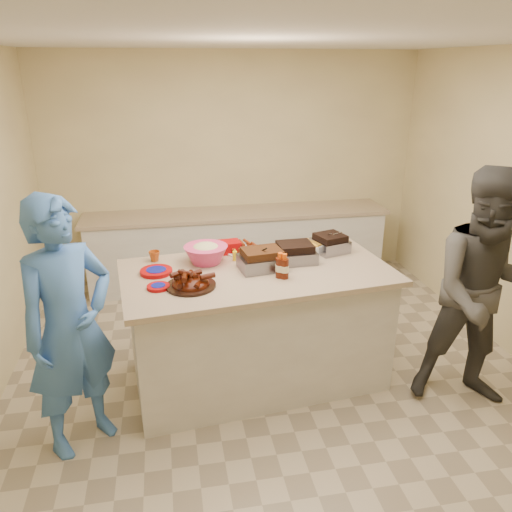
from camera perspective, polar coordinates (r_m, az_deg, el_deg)
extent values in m
cube|color=#47230F|center=(3.99, 0.67, -1.47)|extent=(0.39, 0.31, 0.11)
cube|color=black|center=(4.15, 4.44, -0.60)|extent=(0.34, 0.28, 0.10)
cube|color=gray|center=(4.41, 8.39, 0.53)|extent=(0.33, 0.33, 0.11)
cylinder|color=silver|center=(4.34, -1.40, 0.44)|extent=(0.37, 0.37, 0.05)
cube|color=yellow|center=(4.43, 7.63, 0.69)|extent=(0.34, 0.27, 0.09)
cylinder|color=#461306|center=(3.84, 2.74, -2.44)|extent=(0.07, 0.07, 0.20)
cylinder|color=#461306|center=(3.82, 3.23, -2.53)|extent=(0.07, 0.07, 0.20)
cylinder|color=yellow|center=(4.16, -2.42, -0.51)|extent=(0.04, 0.04, 0.11)
imported|color=silver|center=(4.13, -0.06, -0.64)|extent=(0.14, 0.06, 0.14)
cylinder|color=#980406|center=(3.98, -11.32, -1.94)|extent=(0.28, 0.28, 0.03)
cylinder|color=#980406|center=(3.72, -11.09, -3.64)|extent=(0.19, 0.19, 0.02)
imported|color=#A04310|center=(4.23, -11.48, -0.57)|extent=(0.10, 0.10, 0.09)
cube|color=#980406|center=(4.34, -3.18, 0.42)|extent=(0.21, 0.17, 0.10)
imported|color=#4073C4|center=(4.04, -18.77, -19.13)|extent=(1.66, 1.83, 0.43)
imported|color=#474540|center=(4.56, 22.93, -14.63)|extent=(1.40, 2.06, 0.71)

